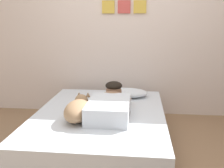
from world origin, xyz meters
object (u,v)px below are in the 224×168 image
(dog, at_px, (78,109))
(bed, at_px, (100,129))
(person_lying, at_px, (110,104))
(coffee_cup, at_px, (119,101))
(pillow, at_px, (128,93))
(cell_phone, at_px, (127,113))

(dog, bearing_deg, bed, 50.96)
(person_lying, bearing_deg, coffee_cup, 79.44)
(bed, xyz_separation_m, coffee_cup, (0.18, 0.32, 0.24))
(pillow, xyz_separation_m, dog, (-0.46, -0.87, 0.05))
(pillow, relative_size, person_lying, 0.57)
(bed, relative_size, dog, 3.41)
(person_lying, bearing_deg, dog, -145.05)
(dog, bearing_deg, person_lying, 34.95)
(dog, bearing_deg, coffee_cup, 56.28)
(cell_phone, bearing_deg, coffee_cup, 109.36)
(cell_phone, bearing_deg, dog, -155.93)
(dog, height_order, cell_phone, dog)
(pillow, height_order, cell_phone, pillow)
(dog, xyz_separation_m, cell_phone, (0.48, 0.21, -0.10))
(pillow, bearing_deg, coffee_cup, -105.59)
(bed, height_order, person_lying, person_lying)
(pillow, xyz_separation_m, coffee_cup, (-0.09, -0.33, -0.02))
(pillow, relative_size, coffee_cup, 4.16)
(dog, xyz_separation_m, coffee_cup, (0.36, 0.55, -0.07))
(bed, relative_size, person_lying, 2.13)
(bed, height_order, pillow, pillow)
(bed, distance_m, coffee_cup, 0.43)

